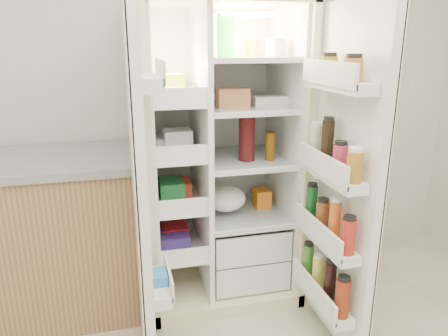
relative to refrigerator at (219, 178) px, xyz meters
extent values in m
cube|color=silver|center=(-0.12, 0.35, 0.61)|extent=(4.00, 0.02, 2.70)
cube|color=beige|center=(-0.02, 0.28, 0.16)|extent=(0.92, 0.04, 1.80)
cube|color=beige|center=(-0.46, -0.05, 0.16)|extent=(0.04, 0.70, 1.80)
cube|color=beige|center=(0.42, -0.05, 0.16)|extent=(0.04, 0.70, 1.80)
cube|color=beige|center=(-0.02, -0.05, 1.04)|extent=(0.92, 0.70, 0.04)
cube|color=beige|center=(-0.02, -0.05, -0.70)|extent=(0.92, 0.70, 0.08)
cube|color=white|center=(-0.02, 0.25, 0.18)|extent=(0.84, 0.02, 1.68)
cube|color=white|center=(-0.43, -0.05, 0.18)|extent=(0.02, 0.62, 1.68)
cube|color=white|center=(0.39, -0.05, 0.18)|extent=(0.02, 0.62, 1.68)
cube|color=white|center=(-0.13, -0.05, 0.18)|extent=(0.03, 0.62, 1.68)
cube|color=silver|center=(0.14, -0.07, -0.56)|extent=(0.47, 0.52, 0.19)
cube|color=silver|center=(0.14, -0.07, -0.36)|extent=(0.47, 0.52, 0.19)
cube|color=#FFD18C|center=(0.14, 0.00, 0.98)|extent=(0.30, 0.30, 0.02)
cube|color=white|center=(-0.28, -0.05, -0.39)|extent=(0.28, 0.58, 0.02)
cube|color=white|center=(-0.28, -0.05, -0.09)|extent=(0.28, 0.58, 0.02)
cube|color=white|center=(-0.28, -0.05, 0.21)|extent=(0.28, 0.58, 0.02)
cube|color=white|center=(-0.28, -0.05, 0.51)|extent=(0.28, 0.58, 0.02)
cube|color=silver|center=(0.14, -0.05, -0.22)|extent=(0.49, 0.58, 0.01)
cube|color=silver|center=(0.14, -0.05, 0.14)|extent=(0.49, 0.58, 0.01)
cube|color=silver|center=(0.14, -0.05, 0.46)|extent=(0.49, 0.58, 0.02)
cube|color=silver|center=(0.14, -0.05, 0.74)|extent=(0.49, 0.58, 0.02)
cube|color=red|center=(-0.28, -0.05, -0.33)|extent=(0.16, 0.20, 0.10)
cube|color=#217B3A|center=(-0.28, -0.05, -0.02)|extent=(0.14, 0.18, 0.12)
cube|color=white|center=(-0.28, -0.05, 0.25)|extent=(0.20, 0.22, 0.07)
cube|color=yellow|center=(-0.28, -0.05, 0.59)|extent=(0.15, 0.16, 0.14)
cube|color=#51349E|center=(-0.28, -0.05, -0.34)|extent=(0.18, 0.20, 0.09)
cube|color=#E43F28|center=(-0.28, -0.05, -0.03)|extent=(0.14, 0.18, 0.10)
cube|color=white|center=(-0.28, -0.05, 0.28)|extent=(0.16, 0.16, 0.12)
sphere|color=orange|center=(0.01, -0.15, -0.62)|extent=(0.07, 0.07, 0.07)
sphere|color=orange|center=(0.10, -0.11, -0.62)|extent=(0.07, 0.07, 0.07)
sphere|color=orange|center=(0.20, -0.15, -0.62)|extent=(0.07, 0.07, 0.07)
sphere|color=orange|center=(0.06, -0.01, -0.62)|extent=(0.07, 0.07, 0.07)
sphere|color=orange|center=(0.16, -0.03, -0.62)|extent=(0.07, 0.07, 0.07)
sphere|color=orange|center=(0.26, -0.07, -0.62)|extent=(0.07, 0.07, 0.07)
sphere|color=orange|center=(-0.02, -0.07, -0.62)|extent=(0.07, 0.07, 0.07)
sphere|color=orange|center=(0.22, -0.01, -0.62)|extent=(0.07, 0.07, 0.07)
ellipsoid|color=#437426|center=(0.14, -0.05, -0.34)|extent=(0.26, 0.24, 0.11)
cylinder|color=#450E11|center=(0.14, -0.13, 0.29)|extent=(0.10, 0.10, 0.30)
cylinder|color=brown|center=(0.28, -0.16, 0.23)|extent=(0.06, 0.06, 0.17)
cube|color=green|center=(0.02, -0.08, 0.86)|extent=(0.08, 0.08, 0.24)
cylinder|color=silver|center=(0.30, -0.14, 0.79)|extent=(0.11, 0.11, 0.10)
cylinder|color=olive|center=(0.22, 0.04, 0.79)|extent=(0.08, 0.08, 0.10)
cube|color=silver|center=(0.30, -0.11, 0.49)|extent=(0.23, 0.09, 0.06)
cube|color=#AE6D45|center=(0.05, -0.13, 0.52)|extent=(0.18, 0.10, 0.11)
ellipsoid|color=white|center=(0.02, -0.09, -0.14)|extent=(0.24, 0.22, 0.15)
cube|color=orange|center=(0.29, -0.01, -0.16)|extent=(0.10, 0.12, 0.12)
cube|color=white|center=(-0.52, -0.60, 0.16)|extent=(0.05, 0.40, 1.72)
cube|color=beige|center=(-0.54, -0.60, 0.16)|extent=(0.01, 0.40, 1.72)
cube|color=white|center=(-0.45, -0.60, -0.34)|extent=(0.09, 0.32, 0.06)
cube|color=white|center=(-0.45, -0.60, 0.66)|extent=(0.09, 0.32, 0.06)
cube|color=#338CCC|center=(-0.45, -0.60, -0.31)|extent=(0.07, 0.12, 0.10)
cube|color=white|center=(0.48, -0.69, 0.16)|extent=(0.05, 0.58, 1.72)
cube|color=beige|center=(0.51, -0.69, 0.16)|extent=(0.01, 0.58, 1.72)
cube|color=white|center=(0.40, -0.69, -0.48)|extent=(0.11, 0.50, 0.05)
cube|color=white|center=(0.40, -0.69, -0.14)|extent=(0.11, 0.50, 0.05)
cube|color=white|center=(0.40, -0.69, 0.21)|extent=(0.11, 0.50, 0.05)
cube|color=white|center=(0.40, -0.69, 0.64)|extent=(0.11, 0.50, 0.05)
cylinder|color=maroon|center=(0.40, -0.89, -0.36)|extent=(0.07, 0.07, 0.20)
cylinder|color=black|center=(0.40, -0.76, -0.35)|extent=(0.06, 0.06, 0.22)
cylinder|color=gold|center=(0.40, -0.63, -0.37)|extent=(0.06, 0.06, 0.18)
cylinder|color=#3A7C29|center=(0.40, -0.50, -0.36)|extent=(0.06, 0.06, 0.19)
cylinder|color=#A3211B|center=(0.40, -0.89, -0.03)|extent=(0.07, 0.07, 0.17)
cylinder|color=#D45918|center=(0.40, -0.76, -0.01)|extent=(0.06, 0.06, 0.21)
cylinder|color=brown|center=(0.40, -0.63, -0.04)|extent=(0.07, 0.07, 0.16)
cylinder|color=#114E1E|center=(0.40, -0.50, -0.02)|extent=(0.06, 0.06, 0.20)
cylinder|color=#9B6721|center=(0.40, -0.89, 0.30)|extent=(0.07, 0.07, 0.14)
cylinder|color=#9B2843|center=(0.40, -0.76, 0.30)|extent=(0.07, 0.07, 0.14)
cylinder|color=black|center=(0.40, -0.63, 0.35)|extent=(0.06, 0.06, 0.23)
cylinder|color=#BFB49D|center=(0.40, -0.50, 0.32)|extent=(0.06, 0.06, 0.18)
cylinder|color=#9A6226|center=(0.40, -0.81, 0.71)|extent=(0.08, 0.08, 0.10)
cylinder|color=olive|center=(0.40, -0.59, 0.71)|extent=(0.08, 0.08, 0.10)
cube|color=#A17650|center=(-1.09, -0.02, -0.29)|extent=(1.27, 0.66, 0.91)
cube|color=gray|center=(-1.09, -0.02, 0.19)|extent=(1.31, 0.70, 0.04)
camera|label=1|loc=(-0.59, -2.48, 0.83)|focal=34.00mm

